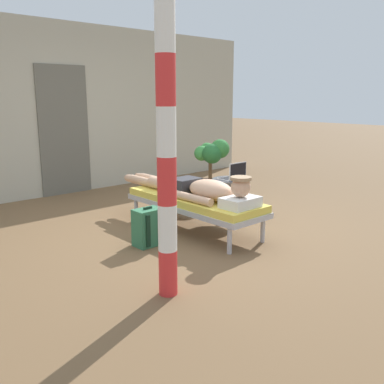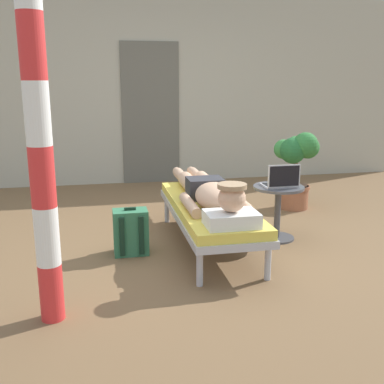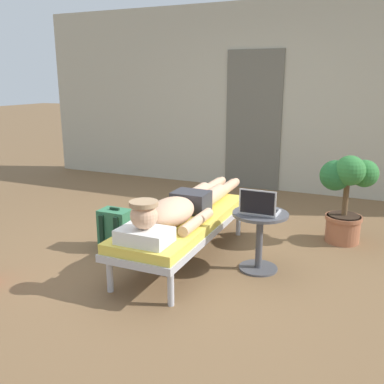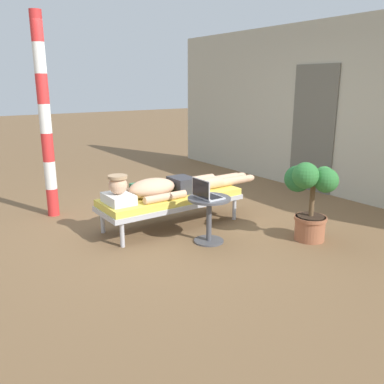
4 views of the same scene
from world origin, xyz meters
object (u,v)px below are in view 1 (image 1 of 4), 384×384
person_reclining (197,188)px  porch_post (166,132)px  lounge_chair (194,202)px  side_table (231,192)px  potted_plant (212,162)px  laptop (234,175)px  backpack (148,227)px

person_reclining → porch_post: 1.84m
lounge_chair → side_table: 0.70m
lounge_chair → potted_plant: size_ratio=1.96×
laptop → porch_post: porch_post is taller
side_table → backpack: bearing=-175.7°
side_table → porch_post: 2.49m
potted_plant → porch_post: size_ratio=0.36×
laptop → person_reclining: bearing=-175.8°
person_reclining → backpack: bearing=-179.7°
lounge_chair → laptop: size_ratio=5.87×
lounge_chair → side_table: size_ratio=3.48×
backpack → side_table: bearing=4.3°
lounge_chair → backpack: (-0.72, -0.04, -0.15)m
person_reclining → potted_plant: (1.31, 1.05, 0.05)m
side_table → backpack: side_table is taller
person_reclining → side_table: person_reclining is taller
person_reclining → porch_post: (-1.30, -1.05, 0.79)m
side_table → potted_plant: 1.15m
side_table → porch_post: (-1.99, -1.15, 0.95)m
lounge_chair → potted_plant: 1.67m
side_table → potted_plant: potted_plant is taller
lounge_chair → person_reclining: size_ratio=0.84×
side_table → backpack: 1.42m
laptop → backpack: laptop is taller
backpack → potted_plant: (2.02, 1.05, 0.37)m
potted_plant → laptop: bearing=-121.5°
side_table → porch_post: bearing=-150.0°
person_reclining → laptop: 0.70m
side_table → laptop: 0.23m
laptop → potted_plant: size_ratio=0.33×
lounge_chair → porch_post: 1.95m
lounge_chair → laptop: (0.69, 0.01, 0.24)m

